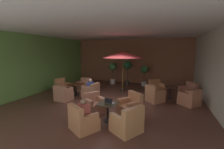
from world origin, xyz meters
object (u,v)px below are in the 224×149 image
armchair_mid_center_west (157,89)px  potted_tree_mid_left (128,67)px  potted_tree_left_corner (144,72)px  patron_blue_shirt (90,85)px  armchair_front_left_south (83,121)px  armchair_front_right_west (84,86)px  cafe_table_front_left (108,107)px  armchair_front_right_south (91,92)px  armchair_front_left_east (94,105)px  patron_by_window (84,110)px  iced_drink_cup (109,102)px  armchair_mid_center_north (155,96)px  armchair_mid_center_east (190,99)px  potted_tree_mid_right (113,70)px  armchair_front_left_north (130,107)px  cafe_table_mid_center (171,90)px  cafe_table_front_right (76,86)px  armchair_front_right_east (63,94)px  armchair_mid_center_south (188,92)px  armchair_front_left_west (127,123)px  armchair_front_right_north (63,88)px  patio_umbrella_tall_red (123,55)px

armchair_mid_center_west → potted_tree_mid_left: potted_tree_mid_left is taller
potted_tree_left_corner → patron_blue_shirt: 4.63m
armchair_front_left_south → armchair_front_right_west: bearing=119.4°
cafe_table_front_left → armchair_front_right_south: bearing=129.3°
armchair_front_left_east → patron_by_window: bearing=-76.8°
iced_drink_cup → armchair_mid_center_north: bearing=63.5°
armchair_front_left_east → armchair_mid_center_west: 4.48m
armchair_front_left_east → iced_drink_cup: armchair_front_left_east is taller
cafe_table_front_left → armchair_front_left_east: armchair_front_left_east is taller
armchair_mid_center_east → potted_tree_mid_right: size_ratio=0.62×
cafe_table_front_left → patron_blue_shirt: 3.04m
armchair_mid_center_east → patron_by_window: (-3.57, -3.64, 0.37)m
armchair_front_left_south → patron_by_window: (0.02, 0.04, 0.36)m
armchair_front_left_north → potted_tree_left_corner: (-0.23, 5.51, 0.70)m
cafe_table_mid_center → potted_tree_mid_left: size_ratio=0.37×
armchair_front_left_east → iced_drink_cup: 1.16m
cafe_table_front_right → armchair_mid_center_north: size_ratio=0.74×
armchair_front_left_south → armchair_front_right_east: (-2.51, 2.28, 0.01)m
cafe_table_front_right → armchair_front_left_south: bearing=-54.0°
armchair_mid_center_north → armchair_mid_center_east: armchair_mid_center_north is taller
armchair_mid_center_north → patron_blue_shirt: 3.45m
patron_blue_shirt → armchair_mid_center_south: bearing=20.5°
armchair_front_left_west → cafe_table_mid_center: armchair_front_left_west is taller
armchair_front_left_east → potted_tree_mid_right: (-1.17, 5.62, 0.82)m
armchair_front_left_north → armchair_front_right_west: bearing=143.5°
potted_tree_mid_right → patron_by_window: 7.21m
potted_tree_mid_right → iced_drink_cup: potted_tree_mid_right is taller
armchair_front_right_south → patron_by_window: bearing=-66.2°
armchair_front_left_west → armchair_front_right_south: armchair_front_left_west is taller
potted_tree_mid_left → armchair_mid_center_west: bearing=-36.8°
armchair_mid_center_north → armchair_mid_center_south: size_ratio=1.04×
armchair_front_left_south → cafe_table_mid_center: (2.77, 4.45, 0.20)m
iced_drink_cup → potted_tree_mid_left: bearing=98.0°
iced_drink_cup → armchair_front_left_west: bearing=-33.4°
armchair_front_right_north → armchair_front_right_south: 2.10m
armchair_front_left_east → armchair_front_right_north: size_ratio=1.13×
armchair_front_right_south → armchair_mid_center_south: size_ratio=0.88×
patio_umbrella_tall_red → armchair_front_right_north: bearing=-153.9°
cafe_table_front_left → armchair_front_left_north: 1.05m
armchair_front_left_east → armchair_mid_center_east: size_ratio=0.96×
armchair_front_left_east → armchair_front_left_south: bearing=-78.0°
armchair_front_right_east → cafe_table_mid_center: 5.71m
armchair_front_left_south → armchair_front_right_north: armchair_front_right_north is taller
armchair_mid_center_west → potted_tree_left_corner: bearing=119.1°
patron_blue_shirt → iced_drink_cup: 3.08m
cafe_table_front_left → potted_tree_mid_right: potted_tree_mid_right is taller
armchair_front_right_north → armchair_mid_center_south: 7.32m
armchair_mid_center_south → patron_by_window: (-3.66, -5.07, 0.37)m
armchair_front_left_east → armchair_front_right_west: size_ratio=1.23×
potted_tree_mid_left → patron_by_window: potted_tree_mid_left is taller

